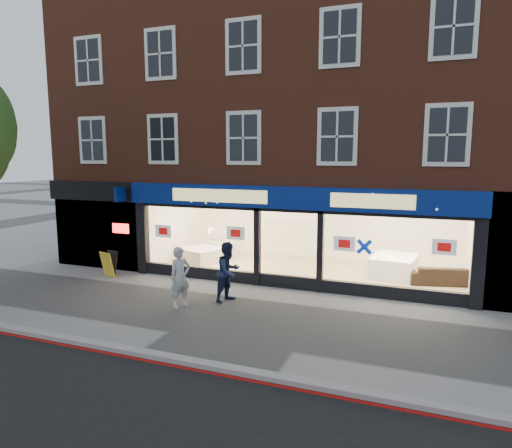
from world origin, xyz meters
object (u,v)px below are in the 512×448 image
Objects in this scene: sofa at (441,275)px; pedestrian_grey at (180,277)px; display_bed at (208,253)px; mattress_stack at (394,266)px; a_board at (109,264)px; pedestrian_blue at (229,272)px.

pedestrian_grey is (-6.88, -4.81, 0.46)m from sofa.
display_bed reaches higher than mattress_stack.
a_board is at bearing 95.01° from pedestrian_grey.
mattress_stack is at bearing 23.34° from display_bed.
sofa is 1.14× the size of pedestrian_blue.
sofa is at bearing -38.71° from pedestrian_blue.
display_bed is 1.17× the size of sofa.
a_board is at bearing -160.42° from mattress_stack.
pedestrian_grey reaches higher than display_bed.
pedestrian_blue reaches higher than mattress_stack.
display_bed is 1.34× the size of pedestrian_blue.
a_board reaches higher than sofa.
pedestrian_blue reaches higher than display_bed.
sofa is (1.50, -0.46, -0.06)m from mattress_stack.
sofa is 11.29m from a_board.
pedestrian_grey is (4.03, -1.92, 0.40)m from a_board.
pedestrian_blue is at bearing 5.34° from a_board.
sofa is 8.41m from pedestrian_grey.
mattress_stack is at bearing 35.63° from a_board.
a_board is 5.20m from pedestrian_blue.
mattress_stack reaches higher than sofa.
display_bed is 5.04m from pedestrian_blue.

